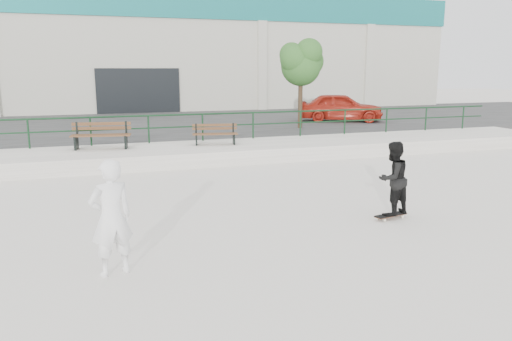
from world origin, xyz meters
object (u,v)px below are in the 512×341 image
object	(u,v)px
tree	(301,61)
skateboard	(391,215)
standing_skater	(393,178)
red_car	(341,107)
seated_skater	(111,218)
bench_right	(215,134)
bench_left	(101,136)

from	to	relation	value
tree	skateboard	xyz separation A→B (m)	(-3.23, -12.18, -3.41)
tree	standing_skater	bearing A→B (deg)	-104.87
red_car	seated_skater	world-z (taller)	red_car
bench_right	seated_skater	distance (m)	10.42
standing_skater	seated_skater	size ratio (longest dim) A/B	0.86
bench_right	skateboard	xyz separation A→B (m)	(1.74, -8.44, -0.79)
red_car	seated_skater	bearing A→B (deg)	166.21
bench_right	standing_skater	xyz separation A→B (m)	(1.74, -8.44, 0.02)
bench_left	red_car	size ratio (longest dim) A/B	0.47
bench_right	red_car	xyz separation A→B (m)	(8.12, 5.77, 0.36)
bench_right	seated_skater	size ratio (longest dim) A/B	0.91
bench_left	bench_right	distance (m)	3.90
bench_left	standing_skater	bearing A→B (deg)	-47.60
bench_left	standing_skater	distance (m)	10.38
standing_skater	bench_right	bearing A→B (deg)	-94.33
bench_left	bench_right	bearing A→B (deg)	5.37
red_car	skateboard	bearing A→B (deg)	-179.58
red_car	skateboard	xyz separation A→B (m)	(-6.38, -14.21, -1.15)
bench_right	tree	world-z (taller)	tree
seated_skater	standing_skater	bearing A→B (deg)	175.01
bench_right	skateboard	distance (m)	8.66
bench_right	red_car	bearing A→B (deg)	46.22
bench_left	skateboard	distance (m)	10.42
bench_right	seated_skater	xyz separation A→B (m)	(-4.06, -9.59, 0.05)
skateboard	standing_skater	xyz separation A→B (m)	(0.00, 0.00, 0.81)
bench_left	bench_right	xyz separation A→B (m)	(3.89, -0.29, -0.08)
tree	seated_skater	size ratio (longest dim) A/B	2.17
tree	red_car	bearing A→B (deg)	32.86
bench_left	standing_skater	world-z (taller)	standing_skater
bench_left	red_car	xyz separation A→B (m)	(12.00, 5.48, 0.28)
red_car	standing_skater	bearing A→B (deg)	-179.58
red_car	skateboard	world-z (taller)	red_car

